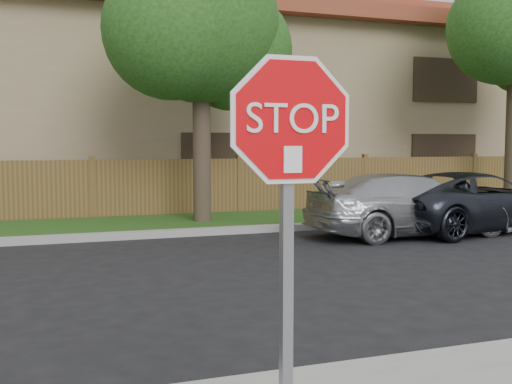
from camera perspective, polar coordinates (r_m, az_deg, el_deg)
name	(u,v)px	position (r m, az deg, el deg)	size (l,w,h in m)	color
far_curb	(104,237)	(12.96, -14.24, -4.14)	(70.00, 0.30, 0.15)	gray
grass_strip	(98,227)	(14.59, -14.81, -3.24)	(70.00, 3.00, 0.12)	#1E4714
fence	(92,191)	(16.10, -15.31, 0.13)	(70.00, 0.12, 1.60)	brown
apartment_building	(79,100)	(21.69, -16.51, 8.44)	(35.20, 9.20, 7.20)	#94865C
tree_mid	(203,24)	(14.91, -5.07, 15.66)	(4.80, 3.90, 7.35)	#382B21
stop_sign	(290,177)	(3.39, 3.23, 1.43)	(1.01, 0.13, 2.55)	gray
sedan_right	(410,205)	(13.54, 14.42, -1.17)	(1.91, 4.70, 1.37)	#AFB2B7
sedan_far_right	(473,201)	(14.75, 19.98, -0.83)	(2.27, 4.93, 1.37)	#272B34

